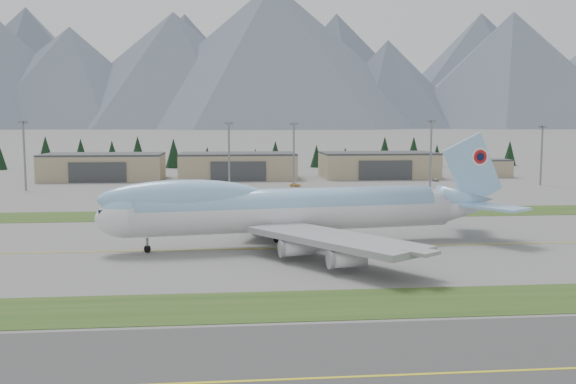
{
  "coord_description": "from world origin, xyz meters",
  "views": [
    {
      "loc": [
        -19.91,
        -119.13,
        23.97
      ],
      "look_at": [
        -5.95,
        24.53,
        8.0
      ],
      "focal_mm": 40.0,
      "sensor_mm": 36.0,
      "label": 1
    }
  ],
  "objects": [
    {
      "name": "asphalt_taxiway",
      "position": [
        0.0,
        -62.0,
        0.0
      ],
      "size": [
        400.0,
        32.0,
        0.04
      ],
      "primitive_type": "cube",
      "color": "#3B3B3B",
      "rests_on": "ground"
    },
    {
      "name": "taxiway_line_near",
      "position": [
        0.0,
        -62.0,
        0.0
      ],
      "size": [
        400.0,
        0.4,
        0.02
      ],
      "primitive_type": "cube",
      "color": "yellow",
      "rests_on": "ground"
    },
    {
      "name": "control_shed",
      "position": [
        95.0,
        148.0,
        3.8
      ],
      "size": [
        14.0,
        12.0,
        7.6
      ],
      "color": "tan",
      "rests_on": "ground"
    },
    {
      "name": "taxiway_line_main",
      "position": [
        0.0,
        0.0,
        0.0
      ],
      "size": [
        400.0,
        0.4,
        0.02
      ],
      "primitive_type": "cube",
      "color": "yellow",
      "rests_on": "ground"
    },
    {
      "name": "mountain_ridge_rear",
      "position": [
        292.72,
        2900.0,
        269.41
      ],
      "size": [
        4492.94,
        1076.1,
        538.05
      ],
      "color": "slate",
      "rests_on": "ground"
    },
    {
      "name": "grass_strip_near",
      "position": [
        0.0,
        -38.0,
        0.0
      ],
      "size": [
        400.0,
        14.0,
        0.08
      ],
      "primitive_type": "cube",
      "color": "#2B4B1A",
      "rests_on": "ground"
    },
    {
      "name": "service_vehicle_c",
      "position": [
        63.78,
        129.95,
        0.0
      ],
      "size": [
        1.8,
        4.26,
        1.23
      ],
      "primitive_type": "imported",
      "rotation": [
        0.0,
        0.0,
        -0.02
      ],
      "color": "#9C9B9F",
      "rests_on": "ground"
    },
    {
      "name": "boeing_747_freighter",
      "position": [
        -7.69,
        2.53,
        7.16
      ],
      "size": [
        82.83,
        70.54,
        21.73
      ],
      "rotation": [
        0.0,
        0.0,
        0.14
      ],
      "color": "white",
      "rests_on": "ground"
    },
    {
      "name": "hangar_center",
      "position": [
        -15.0,
        149.9,
        5.39
      ],
      "size": [
        48.0,
        26.6,
        10.8
      ],
      "color": "tan",
      "rests_on": "ground"
    },
    {
      "name": "ground",
      "position": [
        0.0,
        0.0,
        0.0
      ],
      "size": [
        7000.0,
        7000.0,
        0.0
      ],
      "primitive_type": "plane",
      "color": "#61615F",
      "rests_on": "ground"
    },
    {
      "name": "floodlight_masts",
      "position": [
        9.2,
        110.21,
        16.37
      ],
      "size": [
        190.66,
        8.68,
        24.34
      ],
      "color": "gray",
      "rests_on": "ground"
    },
    {
      "name": "conifer_belt",
      "position": [
        -11.0,
        212.37,
        7.3
      ],
      "size": [
        272.71,
        15.0,
        16.75
      ],
      "color": "black",
      "rests_on": "ground"
    },
    {
      "name": "mountain_ridge_front",
      "position": [
        -71.79,
        2200.05,
        228.27
      ],
      "size": [
        4263.13,
        1238.8,
        511.12
      ],
      "color": "slate",
      "rests_on": "ground"
    },
    {
      "name": "hangar_left",
      "position": [
        -70.0,
        149.9,
        5.39
      ],
      "size": [
        48.0,
        26.6,
        10.8
      ],
      "color": "tan",
      "rests_on": "ground"
    },
    {
      "name": "service_vehicle_b",
      "position": [
        5.4,
        114.18,
        0.0
      ],
      "size": [
        4.19,
        1.8,
        1.35
      ],
      "primitive_type": "imported",
      "rotation": [
        0.0,
        0.0,
        1.66
      ],
      "color": "#B97F2E",
      "rests_on": "ground"
    },
    {
      "name": "service_vehicle_a",
      "position": [
        -19.83,
        118.96,
        0.0
      ],
      "size": [
        1.56,
        3.56,
        1.2
      ],
      "primitive_type": "imported",
      "rotation": [
        0.0,
        0.0,
        -0.04
      ],
      "color": "silver",
      "rests_on": "ground"
    },
    {
      "name": "hangar_right",
      "position": [
        45.0,
        149.9,
        5.39
      ],
      "size": [
        48.0,
        26.6,
        10.8
      ],
      "color": "tan",
      "rests_on": "ground"
    },
    {
      "name": "grass_strip_far",
      "position": [
        0.0,
        45.0,
        0.0
      ],
      "size": [
        400.0,
        18.0,
        0.08
      ],
      "primitive_type": "cube",
      "color": "#2B4B1A",
      "rests_on": "ground"
    }
  ]
}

